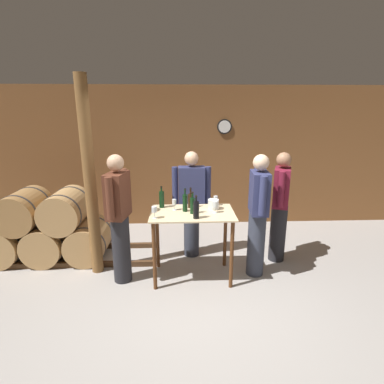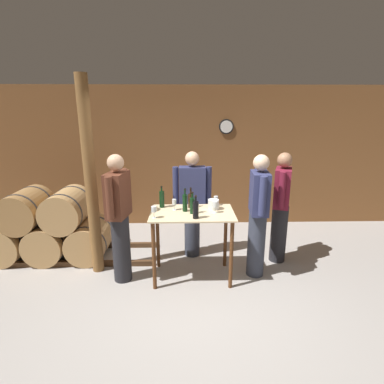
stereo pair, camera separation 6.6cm
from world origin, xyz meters
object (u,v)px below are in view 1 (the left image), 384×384
person_host (280,205)px  person_visitor_bearded (119,217)px  wine_bottle_far_right (196,209)px  wine_bottle_center (191,200)px  wine_bottle_left (185,202)px  wine_glass_near_right (215,205)px  wine_glass_near_center (174,203)px  wine_bottle_far_left (162,199)px  ice_bucket (213,204)px  wine_bottle_right (193,205)px  wine_glass_far_side (216,199)px  wooden_post (90,180)px  person_visitor_near_door (258,214)px  wine_glass_near_left (154,210)px  person_visitor_with_scarf (192,202)px

person_host → person_visitor_bearded: bearing=-167.8°
wine_bottle_far_right → wine_bottle_center: bearing=97.2°
wine_bottle_left → person_host: 1.49m
wine_bottle_far_right → wine_glass_near_right: (0.26, 0.20, -0.00)m
wine_glass_near_center → person_visitor_bearded: bearing=-168.3°
wine_bottle_far_left → ice_bucket: wine_bottle_far_left is taller
wine_bottle_left → person_visitor_bearded: size_ratio=0.18×
wine_bottle_right → wine_glass_far_side: size_ratio=2.14×
wooden_post → wine_bottle_far_left: 0.99m
wine_bottle_right → ice_bucket: bearing=29.6°
wooden_post → person_visitor_near_door: bearing=-4.3°
wooden_post → wine_bottle_far_left: (0.95, 0.01, -0.28)m
wine_glass_near_left → ice_bucket: bearing=22.8°
wine_glass_near_center → person_visitor_bearded: size_ratio=0.09×
person_host → person_visitor_with_scarf: person_host is taller
wine_glass_near_left → wine_glass_near_right: (0.78, 0.18, -0.00)m
wine_bottle_left → person_visitor_near_door: person_visitor_near_door is taller
wine_glass_far_side → ice_bucket: 0.17m
person_visitor_bearded → wine_glass_near_center: bearing=11.7°
wine_glass_near_center → person_host: 1.61m
wine_bottle_right → wine_bottle_far_right: 0.18m
wine_bottle_center → wine_glass_near_right: wine_bottle_center is taller
wine_glass_near_left → person_visitor_near_door: (1.37, 0.24, -0.16)m
wooden_post → person_visitor_near_door: wooden_post is taller
wooden_post → wine_bottle_right: bearing=-10.6°
wine_glass_near_left → wine_glass_near_center: bearing=51.3°
wine_bottle_far_left → wine_glass_near_right: bearing=-19.1°
person_visitor_with_scarf → person_visitor_bearded: 1.20m
wine_bottle_center → wine_glass_far_side: size_ratio=2.05×
wine_bottle_far_right → person_visitor_with_scarf: person_visitor_with_scarf is taller
wine_glass_near_left → ice_bucket: wine_glass_near_left is taller
wine_bottle_right → wine_bottle_center: bearing=94.0°
wine_bottle_far_left → ice_bucket: size_ratio=2.05×
wine_bottle_right → person_visitor_with_scarf: 0.73m
wine_glass_near_right → wine_bottle_left: bearing=169.1°
wine_bottle_far_right → wine_glass_near_center: bearing=130.7°
wine_bottle_center → wine_glass_near_center: 0.25m
wine_glass_far_side → person_host: 1.01m
wine_bottle_center → person_host: bearing=10.2°
wine_bottle_far_right → ice_bucket: bearing=53.7°
wooden_post → wine_bottle_right: size_ratio=9.18×
wooden_post → person_visitor_with_scarf: wooden_post is taller
wine_bottle_center → wine_bottle_far_right: wine_bottle_far_right is taller
wine_glass_near_left → person_visitor_near_door: person_visitor_near_door is taller
ice_bucket → person_visitor_with_scarf: bearing=117.0°
wine_bottle_left → wine_glass_near_right: bearing=-10.9°
wine_bottle_left → person_host: person_host is taller
wine_bottle_left → wine_bottle_right: 0.13m
wooden_post → person_host: size_ratio=1.61×
wooden_post → ice_bucket: 1.69m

